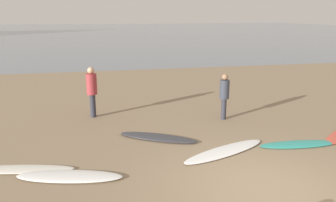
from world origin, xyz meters
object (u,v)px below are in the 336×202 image
object	(u,v)px
surfboard_5	(298,144)
person_0	(92,88)
surfboard_3	(158,137)
surfboard_1	(18,169)
surfboard_2	(69,176)
surfboard_4	(225,151)
person_1	(224,93)

from	to	relation	value
surfboard_5	person_0	bearing A→B (deg)	149.05
surfboard_3	person_0	distance (m)	3.24
surfboard_1	surfboard_5	distance (m)	7.09
surfboard_3	person_0	world-z (taller)	person_0
surfboard_1	surfboard_3	world-z (taller)	surfboard_3
surfboard_1	surfboard_3	xyz separation A→B (m)	(3.46, 1.26, 0.01)
surfboard_2	surfboard_5	xyz separation A→B (m)	(5.93, 0.61, -0.02)
surfboard_2	person_0	distance (m)	4.54
surfboard_3	surfboard_4	xyz separation A→B (m)	(1.51, -1.30, -0.01)
surfboard_3	person_1	xyz separation A→B (m)	(2.50, 1.33, 0.86)
surfboard_3	person_1	distance (m)	2.96
surfboard_2	person_0	bearing A→B (deg)	97.04
person_1	surfboard_1	bearing A→B (deg)	-18.04
person_1	surfboard_3	bearing A→B (deg)	-13.54
surfboard_5	person_0	size ratio (longest dim) A/B	1.27
surfboard_1	person_0	distance (m)	4.25
surfboard_2	surfboard_3	world-z (taller)	surfboard_2
surfboard_3	surfboard_5	bearing A→B (deg)	11.02
surfboard_2	person_0	world-z (taller)	person_0
person_1	surfboard_5	bearing A→B (deg)	71.83
surfboard_3	surfboard_5	world-z (taller)	surfboard_3
surfboard_1	surfboard_4	world-z (taller)	same
surfboard_2	surfboard_3	size ratio (longest dim) A/B	1.00
surfboard_1	person_1	xyz separation A→B (m)	(5.96, 2.59, 0.88)
surfboard_4	surfboard_1	bearing A→B (deg)	156.90
surfboard_1	person_0	bearing A→B (deg)	76.36
surfboard_2	surfboard_5	bearing A→B (deg)	19.58
surfboard_5	person_1	xyz separation A→B (m)	(-1.12, 2.61, 0.88)
person_0	surfboard_4	bearing A→B (deg)	53.19
person_0	person_1	xyz separation A→B (m)	(4.28, -1.19, -0.11)
surfboard_3	surfboard_4	size ratio (longest dim) A/B	0.88
surfboard_4	person_1	xyz separation A→B (m)	(0.99, 2.63, 0.88)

